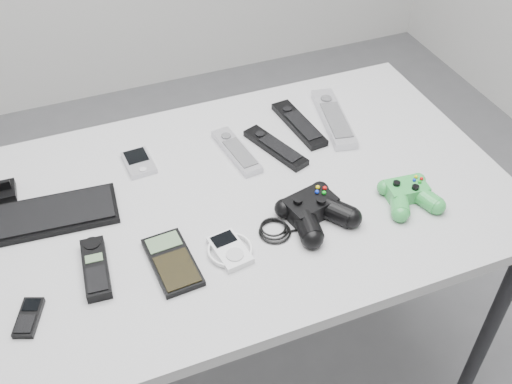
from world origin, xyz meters
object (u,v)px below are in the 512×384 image
object	(u,v)px
mobile_phone	(29,317)
remote_silver_a	(236,151)
remote_black_b	(299,124)
pda_keyboard	(50,215)
pda	(139,162)
calculator	(172,262)
desk	(249,213)
controller_black	(315,209)
remote_black_a	(275,147)
mp3_player	(230,250)
remote_silver_b	(333,118)
controller_green	(409,193)
cordless_handset	(96,268)

from	to	relation	value
mobile_phone	remote_silver_a	bearing A→B (deg)	52.57
remote_black_b	pda_keyboard	bearing A→B (deg)	-176.52
pda	calculator	world-z (taller)	same
desk	pda_keyboard	world-z (taller)	pda_keyboard
controller_black	pda_keyboard	bearing A→B (deg)	145.45
controller_black	pda	bearing A→B (deg)	121.63
remote_black_a	remote_black_b	bearing A→B (deg)	15.65
pda	controller_black	xyz separation A→B (m)	(0.31, -0.32, 0.02)
mp3_player	controller_black	bearing A→B (deg)	-0.14
remote_black_a	controller_black	distance (m)	0.25
remote_black_a	desk	bearing A→B (deg)	-154.18
pda_keyboard	remote_silver_b	distance (m)	0.74
remote_black_b	calculator	size ratio (longest dim) A/B	1.29
mp3_player	controller_black	size ratio (longest dim) A/B	0.39
pda	remote_silver_a	xyz separation A→B (m)	(0.23, -0.05, 0.00)
remote_silver_b	mobile_phone	xyz separation A→B (m)	(-0.81, -0.35, -0.01)
remote_black_b	pda	bearing A→B (deg)	174.04
controller_black	controller_green	xyz separation A→B (m)	(0.22, -0.03, -0.00)
desk	remote_black_b	xyz separation A→B (m)	(0.21, 0.18, 0.08)
pda	cordless_handset	xyz separation A→B (m)	(-0.16, -0.29, 0.00)
remote_silver_a	mp3_player	xyz separation A→B (m)	(-0.12, -0.30, -0.00)
remote_black_a	mp3_player	world-z (taller)	remote_black_a
remote_silver_a	cordless_handset	distance (m)	0.46
mp3_player	controller_green	bearing A→B (deg)	-7.72
desk	controller_green	distance (m)	0.37
pda_keyboard	remote_black_a	bearing A→B (deg)	8.53
remote_black_b	desk	bearing A→B (deg)	-144.28
remote_silver_a	remote_silver_b	bearing A→B (deg)	-0.42
mp3_player	desk	bearing A→B (deg)	49.05
remote_black_b	mp3_player	size ratio (longest dim) A/B	2.07
desk	calculator	xyz separation A→B (m)	(-0.22, -0.15, 0.08)
pda_keyboard	mobile_phone	world-z (taller)	pda_keyboard
remote_silver_a	mobile_phone	distance (m)	0.61
pda_keyboard	pda	size ratio (longest dim) A/B	2.95
controller_green	pda	bearing A→B (deg)	152.76
mobile_phone	controller_black	world-z (taller)	controller_black
mobile_phone	desk	bearing A→B (deg)	40.93
remote_black_b	cordless_handset	bearing A→B (deg)	-158.73
desk	controller_black	size ratio (longest dim) A/B	4.56
remote_silver_a	controller_green	distance (m)	0.42
remote_silver_b	mp3_player	size ratio (longest dim) A/B	2.49
remote_silver_b	mp3_player	xyz separation A→B (m)	(-0.40, -0.33, -0.00)
pda_keyboard	cordless_handset	world-z (taller)	cordless_handset
pda	controller_green	distance (m)	0.63
remote_silver_a	controller_black	distance (m)	0.28
pda	remote_black_a	bearing A→B (deg)	-15.52
mobile_phone	controller_black	bearing A→B (deg)	25.92
desk	calculator	distance (m)	0.28
remote_black_a	calculator	size ratio (longest dim) A/B	1.19
calculator	mp3_player	bearing A→B (deg)	-10.12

